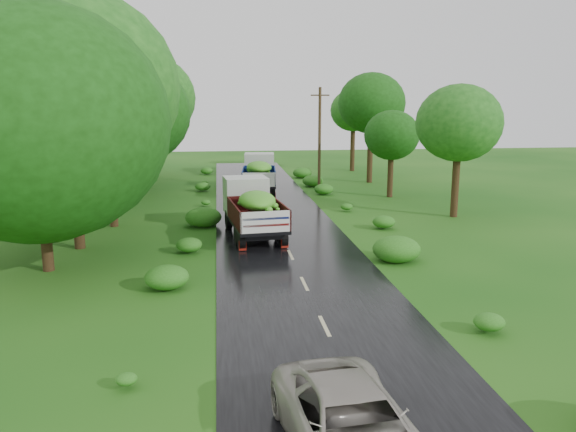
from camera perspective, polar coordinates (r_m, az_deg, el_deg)
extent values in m
plane|color=#144B10|center=(17.32, 3.73, -11.13)|extent=(120.00, 120.00, 0.00)
cube|color=black|center=(21.94, 1.27, -6.08)|extent=(6.50, 80.00, 0.02)
cube|color=#BFB78C|center=(13.79, 6.99, -17.41)|extent=(0.12, 1.60, 0.00)
cube|color=#BFB78C|center=(17.31, 3.73, -11.06)|extent=(0.12, 1.60, 0.00)
cube|color=#BFB78C|center=(21.00, 1.67, -6.88)|extent=(0.12, 1.60, 0.00)
cube|color=#BFB78C|center=(24.78, 0.26, -3.95)|extent=(0.12, 1.60, 0.00)
cube|color=#BFB78C|center=(28.63, -0.77, -1.81)|extent=(0.12, 1.60, 0.00)
cube|color=#BFB78C|center=(32.51, -1.55, -0.17)|extent=(0.12, 1.60, 0.00)
cube|color=#BFB78C|center=(36.41, -2.17, 1.12)|extent=(0.12, 1.60, 0.00)
cube|color=#BFB78C|center=(40.34, -2.67, 2.15)|extent=(0.12, 1.60, 0.00)
cube|color=#BFB78C|center=(44.28, -3.07, 3.00)|extent=(0.12, 1.60, 0.00)
cube|color=#BFB78C|center=(48.23, -3.42, 3.72)|extent=(0.12, 1.60, 0.00)
cube|color=#BFB78C|center=(52.18, -3.71, 4.32)|extent=(0.12, 1.60, 0.00)
cube|color=#BFB78C|center=(56.15, -3.96, 4.84)|extent=(0.12, 1.60, 0.00)
cube|color=black|center=(27.97, -3.52, -0.82)|extent=(2.36, 5.83, 0.28)
cylinder|color=black|center=(29.85, -6.06, -0.36)|extent=(0.39, 1.03, 1.01)
cylinder|color=black|center=(30.16, -2.38, -0.18)|extent=(0.39, 1.03, 1.01)
cylinder|color=black|center=(26.61, -5.10, -1.83)|extent=(0.39, 1.03, 1.01)
cylinder|color=black|center=(26.96, -0.99, -1.61)|extent=(0.39, 1.03, 1.01)
cylinder|color=black|center=(25.62, -4.76, -2.36)|extent=(0.39, 1.03, 1.01)
cylinder|color=black|center=(25.98, -0.50, -2.12)|extent=(0.39, 1.03, 1.01)
cube|color=maroon|center=(25.35, -4.63, -3.03)|extent=(0.34, 0.08, 0.45)
cube|color=maroon|center=(25.71, -0.33, -2.78)|extent=(0.34, 0.08, 0.45)
cube|color=silver|center=(29.95, -4.31, 2.14)|extent=(2.42, 2.15, 1.91)
cube|color=black|center=(26.91, -3.14, -0.84)|extent=(2.79, 4.56, 0.16)
cube|color=#4B0E0D|center=(26.62, -5.51, 0.22)|extent=(0.56, 4.31, 0.96)
cube|color=#4B0E0D|center=(27.01, -0.82, 0.44)|extent=(0.56, 4.31, 0.96)
cube|color=#4B0E0D|center=(28.84, -3.92, 1.14)|extent=(2.31, 0.34, 0.96)
cube|color=silver|center=(24.75, -2.25, -0.62)|extent=(2.31, 0.34, 0.96)
ellipsoid|color=#318618|center=(26.68, -3.16, 1.60)|extent=(2.34, 3.83, 1.01)
cube|color=black|center=(41.17, -2.93, 3.24)|extent=(2.21, 5.80, 0.28)
cylinder|color=black|center=(43.26, -4.20, 3.43)|extent=(0.37, 1.03, 1.01)
cylinder|color=black|center=(43.24, -1.61, 3.45)|extent=(0.37, 1.03, 1.01)
cylinder|color=black|center=(39.94, -4.35, 2.74)|extent=(0.37, 1.03, 1.01)
cylinder|color=black|center=(39.92, -1.54, 2.76)|extent=(0.37, 1.03, 1.01)
cylinder|color=black|center=(38.92, -4.40, 2.50)|extent=(0.37, 1.03, 1.01)
cylinder|color=black|center=(38.90, -1.52, 2.52)|extent=(0.37, 1.03, 1.01)
cube|color=maroon|center=(38.62, -4.42, 2.09)|extent=(0.35, 0.07, 0.45)
cube|color=maroon|center=(38.60, -1.51, 2.12)|extent=(0.35, 0.07, 0.45)
cube|color=silver|center=(43.28, -2.92, 5.12)|extent=(2.38, 2.09, 1.92)
cube|color=black|center=(40.09, -2.95, 3.33)|extent=(2.67, 4.51, 0.16)
cube|color=navy|center=(40.04, -4.56, 4.10)|extent=(0.44, 4.33, 0.96)
cube|color=navy|center=(40.02, -1.35, 4.13)|extent=(0.44, 4.33, 0.96)
cube|color=navy|center=(42.12, -2.93, 4.50)|extent=(2.32, 0.27, 0.96)
cube|color=silver|center=(37.91, -2.99, 3.70)|extent=(2.32, 0.27, 0.96)
ellipsoid|color=#318618|center=(39.94, -2.97, 4.98)|extent=(2.24, 3.79, 1.01)
imported|color=#A69E93|center=(11.26, 6.56, -20.59)|extent=(2.80, 5.18, 1.38)
cylinder|color=#382616|center=(40.94, 3.22, 7.62)|extent=(0.23, 0.23, 7.61)
cube|color=#382616|center=(40.83, 3.27, 12.15)|extent=(1.33, 0.23, 0.10)
cylinder|color=black|center=(23.88, -23.75, 2.57)|extent=(0.44, 0.44, 6.66)
ellipsoid|color=#14430D|center=(23.66, -24.26, 8.62)|extent=(4.52, 4.52, 4.06)
cylinder|color=black|center=(26.97, -20.97, 5.37)|extent=(0.48, 0.48, 8.20)
ellipsoid|color=#14430D|center=(26.84, -21.47, 11.99)|extent=(4.41, 4.41, 3.97)
cylinder|color=black|center=(31.29, -17.58, 4.85)|extent=(0.44, 0.44, 6.54)
ellipsoid|color=#14430D|center=(31.12, -17.86, 9.39)|extent=(3.62, 3.62, 3.26)
cylinder|color=black|center=(37.45, -20.05, 7.37)|extent=(0.49, 0.49, 8.67)
ellipsoid|color=#14430D|center=(37.39, -20.41, 12.40)|extent=(4.40, 4.40, 3.96)
cylinder|color=black|center=(42.37, -15.38, 6.69)|extent=(0.44, 0.44, 6.62)
ellipsoid|color=#14430D|center=(42.24, -15.57, 10.09)|extent=(4.08, 4.08, 3.68)
cylinder|color=black|center=(46.44, -16.71, 7.40)|extent=(0.45, 0.45, 7.24)
ellipsoid|color=#14430D|center=(46.33, -16.91, 10.79)|extent=(4.42, 4.42, 3.98)
cylinder|color=black|center=(52.39, -13.94, 8.31)|extent=(0.47, 0.47, 7.83)
ellipsoid|color=#14430D|center=(52.32, -14.11, 11.56)|extent=(4.12, 4.12, 3.71)
cylinder|color=black|center=(33.82, 16.75, 5.07)|extent=(0.43, 0.43, 6.18)
ellipsoid|color=#195515|center=(33.65, 16.99, 9.04)|extent=(3.12, 3.12, 2.81)
cylinder|color=black|center=(39.91, 10.40, 5.41)|extent=(0.40, 0.40, 4.93)
ellipsoid|color=#195515|center=(39.75, 10.50, 8.09)|extent=(2.76, 2.76, 2.49)
cylinder|color=black|center=(46.76, 8.38, 7.86)|extent=(0.46, 0.46, 7.34)
ellipsoid|color=#195515|center=(46.66, 8.48, 11.28)|extent=(3.30, 3.30, 2.97)
cylinder|color=black|center=(54.34, 6.60, 8.00)|extent=(0.44, 0.44, 6.52)
ellipsoid|color=#195515|center=(54.24, 6.66, 10.61)|extent=(2.96, 2.96, 2.66)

